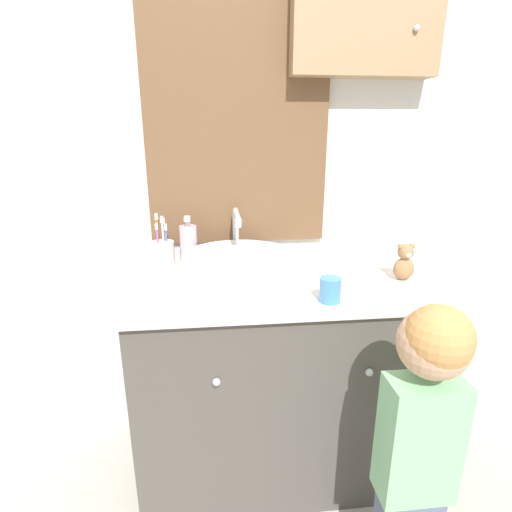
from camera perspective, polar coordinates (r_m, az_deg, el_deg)
The scene contains 8 objects.
wall_back at distance 1.60m, azimuth 2.62°, elevation 17.73°, with size 3.20×0.18×2.50m.
vanity_counter at distance 1.58m, azimuth 3.36°, elevation -16.61°, with size 1.05×0.55×0.79m.
sink_basin at distance 1.37m, azimuth -2.28°, elevation -1.48°, with size 0.39×0.45×0.21m.
toothbrush_holder at distance 1.56m, azimuth -13.18°, elevation 0.55°, with size 0.09×0.09×0.20m.
soap_dispenser at distance 1.51m, azimuth -9.58°, elevation 1.47°, with size 0.06×0.06×0.20m.
child_figure at distance 1.20m, azimuth 22.59°, elevation -21.30°, with size 0.20×0.44×0.90m.
teddy_bear at distance 1.46m, azimuth 20.44°, elevation -0.90°, with size 0.07×0.06×0.13m.
drinking_cup at distance 1.22m, azimuth 10.55°, elevation -4.79°, with size 0.06×0.06×0.08m, color #4789D1.
Camera 1 is at (-0.23, -0.96, 1.29)m, focal length 28.00 mm.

